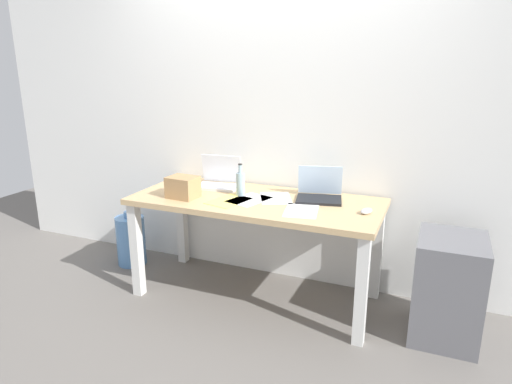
{
  "coord_description": "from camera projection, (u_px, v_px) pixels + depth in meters",
  "views": [
    {
      "loc": [
        1.18,
        -2.83,
        1.69
      ],
      "look_at": [
        0.0,
        0.0,
        0.8
      ],
      "focal_mm": 31.87,
      "sensor_mm": 36.0,
      "label": 1
    }
  ],
  "objects": [
    {
      "name": "laptop_left",
      "position": [
        219.0,
        180.0,
        3.5
      ],
      "size": [
        0.34,
        0.26,
        0.24
      ],
      "color": "silver",
      "rests_on": "desk"
    },
    {
      "name": "water_cooler_jug",
      "position": [
        131.0,
        240.0,
        3.89
      ],
      "size": [
        0.24,
        0.24,
        0.47
      ],
      "color": "#598CC6",
      "rests_on": "ground"
    },
    {
      "name": "desk",
      "position": [
        256.0,
        212.0,
        3.23
      ],
      "size": [
        1.76,
        0.75,
        0.75
      ],
      "color": "tan",
      "rests_on": "ground"
    },
    {
      "name": "beer_bottle",
      "position": [
        240.0,
        183.0,
        3.25
      ],
      "size": [
        0.06,
        0.06,
        0.24
      ],
      "color": "#99B7C1",
      "rests_on": "desk"
    },
    {
      "name": "ground_plane",
      "position": [
        256.0,
        295.0,
        3.41
      ],
      "size": [
        8.0,
        8.0,
        0.0
      ],
      "primitive_type": "plane",
      "color": "slate"
    },
    {
      "name": "laptop_right",
      "position": [
        319.0,
        193.0,
        3.18
      ],
      "size": [
        0.36,
        0.31,
        0.22
      ],
      "color": "black",
      "rests_on": "desk"
    },
    {
      "name": "cardboard_box",
      "position": [
        183.0,
        187.0,
        3.21
      ],
      "size": [
        0.22,
        0.18,
        0.15
      ],
      "primitive_type": "cube",
      "rotation": [
        0.0,
        0.0,
        -0.07
      ],
      "color": "tan",
      "rests_on": "desk"
    },
    {
      "name": "back_wall",
      "position": [
        278.0,
        114.0,
        3.44
      ],
      "size": [
        5.2,
        0.08,
        2.6
      ],
      "primitive_type": "cube",
      "color": "white",
      "rests_on": "ground"
    },
    {
      "name": "filing_cabinet",
      "position": [
        448.0,
        288.0,
        2.83
      ],
      "size": [
        0.4,
        0.48,
        0.66
      ],
      "primitive_type": "cube",
      "color": "slate",
      "rests_on": "ground"
    },
    {
      "name": "paper_yellow_folder",
      "position": [
        229.0,
        201.0,
        3.15
      ],
      "size": [
        0.27,
        0.34,
        0.0
      ],
      "primitive_type": "cube",
      "rotation": [
        0.0,
        0.0,
        -0.24
      ],
      "color": "#F4E06B",
      "rests_on": "desk"
    },
    {
      "name": "computer_mouse",
      "position": [
        366.0,
        211.0,
        2.89
      ],
      "size": [
        0.09,
        0.12,
        0.03
      ],
      "primitive_type": "ellipsoid",
      "rotation": [
        0.0,
        0.0,
        -0.39
      ],
      "color": "silver",
      "rests_on": "desk"
    },
    {
      "name": "paper_sheet_front_right",
      "position": [
        301.0,
        211.0,
        2.94
      ],
      "size": [
        0.26,
        0.33,
        0.0
      ],
      "primitive_type": "cube",
      "rotation": [
        0.0,
        0.0,
        0.18
      ],
      "color": "white",
      "rests_on": "desk"
    },
    {
      "name": "paper_sheet_near_back",
      "position": [
        276.0,
        198.0,
        3.21
      ],
      "size": [
        0.32,
        0.36,
        0.0
      ],
      "primitive_type": "cube",
      "rotation": [
        0.0,
        0.0,
        0.44
      ],
      "color": "white",
      "rests_on": "desk"
    },
    {
      "name": "paper_sheet_center",
      "position": [
        249.0,
        200.0,
        3.18
      ],
      "size": [
        0.29,
        0.34,
        0.0
      ],
      "primitive_type": "cube",
      "rotation": [
        0.0,
        0.0,
        -0.29
      ],
      "color": "white",
      "rests_on": "desk"
    }
  ]
}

